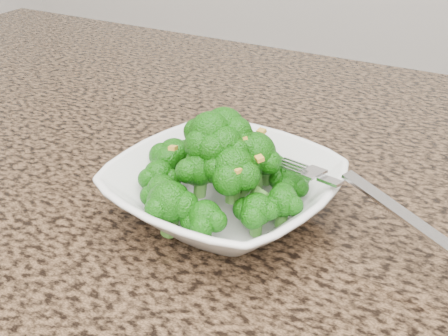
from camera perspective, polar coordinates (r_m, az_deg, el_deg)
The scene contains 5 objects.
granite_counter at distance 0.54m, azimuth 1.06°, elevation -6.84°, with size 1.64×1.04×0.03m, color brown.
bowl at distance 0.53m, azimuth 0.00°, elevation -2.38°, with size 0.20×0.20×0.05m, color white.
broccoli_pile at distance 0.50m, azimuth 0.00°, elevation 3.29°, with size 0.18×0.18×0.07m, color #15620B, non-canonical shape.
garlic_topping at distance 0.48m, azimuth 0.00°, elevation 7.10°, with size 0.11×0.11×0.01m, color gold, non-canonical shape.
fork at distance 0.49m, azimuth 11.16°, elevation -1.40°, with size 0.18×0.03×0.01m, color silver, non-canonical shape.
Camera 1 is at (0.20, -0.08, 1.20)m, focal length 45.00 mm.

